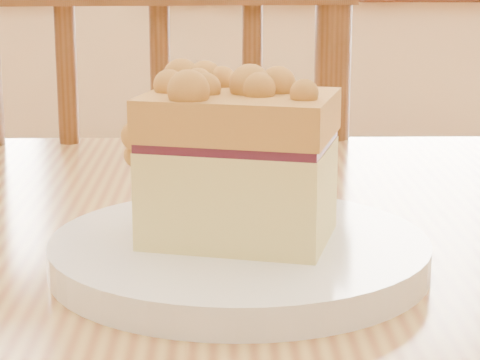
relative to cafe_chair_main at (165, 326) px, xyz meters
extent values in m
cube|color=#B68E46|center=(0.14, -0.51, 0.25)|extent=(1.16, 0.80, 0.04)
cube|color=brown|center=(0.00, 0.04, -0.02)|extent=(0.48, 0.48, 0.04)
cylinder|color=brown|center=(0.19, -0.13, 0.22)|extent=(0.04, 0.04, 0.47)
cylinder|color=brown|center=(0.11, -0.14, 0.21)|extent=(0.02, 0.02, 0.41)
cylinder|color=brown|center=(0.02, -0.15, 0.21)|extent=(0.02, 0.02, 0.41)
cylinder|color=brown|center=(-0.08, -0.16, 0.21)|extent=(0.02, 0.02, 0.41)
cylinder|color=white|center=(0.10, -0.55, 0.27)|extent=(0.23, 0.23, 0.02)
cylinder|color=white|center=(0.10, -0.55, 0.27)|extent=(0.16, 0.16, 0.01)
cube|color=#E2D77F|center=(0.10, -0.55, 0.31)|extent=(0.12, 0.10, 0.06)
cube|color=#431324|center=(0.10, -0.55, 0.34)|extent=(0.12, 0.10, 0.01)
cube|color=gold|center=(0.10, -0.55, 0.36)|extent=(0.12, 0.10, 0.02)
sphere|color=gold|center=(0.14, -0.54, 0.38)|extent=(0.02, 0.02, 0.02)
sphere|color=gold|center=(0.08, -0.52, 0.38)|extent=(0.02, 0.02, 0.02)
sphere|color=gold|center=(0.07, -0.53, 0.38)|extent=(0.02, 0.02, 0.02)
sphere|color=gold|center=(0.10, -0.57, 0.38)|extent=(0.02, 0.02, 0.02)
sphere|color=gold|center=(0.12, -0.55, 0.38)|extent=(0.02, 0.02, 0.02)
sphere|color=gold|center=(0.14, -0.54, 0.37)|extent=(0.01, 0.01, 0.01)
sphere|color=gold|center=(0.11, -0.58, 0.38)|extent=(0.02, 0.02, 0.02)
sphere|color=gold|center=(0.06, -0.56, 0.38)|extent=(0.02, 0.02, 0.02)
sphere|color=gold|center=(0.07, -0.51, 0.38)|extent=(0.02, 0.02, 0.02)
sphere|color=gold|center=(0.12, -0.57, 0.37)|extent=(0.01, 0.01, 0.01)
sphere|color=gold|center=(0.05, -0.56, 0.37)|extent=(0.01, 0.01, 0.01)
sphere|color=gold|center=(0.10, -0.54, 0.37)|extent=(0.01, 0.01, 0.01)
sphere|color=gold|center=(0.14, -0.54, 0.37)|extent=(0.01, 0.01, 0.01)
sphere|color=gold|center=(0.14, -0.56, 0.38)|extent=(0.02, 0.02, 0.02)
sphere|color=gold|center=(0.05, -0.55, 0.36)|extent=(0.01, 0.01, 0.01)
sphere|color=gold|center=(0.05, -0.54, 0.32)|extent=(0.01, 0.01, 0.01)
sphere|color=gold|center=(0.05, -0.54, 0.36)|extent=(0.01, 0.01, 0.01)
sphere|color=gold|center=(0.05, -0.54, 0.32)|extent=(0.02, 0.02, 0.02)
sphere|color=gold|center=(0.04, -0.55, 0.33)|extent=(0.01, 0.01, 0.01)
sphere|color=gold|center=(0.05, -0.52, 0.33)|extent=(0.02, 0.02, 0.02)
camera|label=1|loc=(0.11, -1.09, 0.45)|focal=70.00mm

